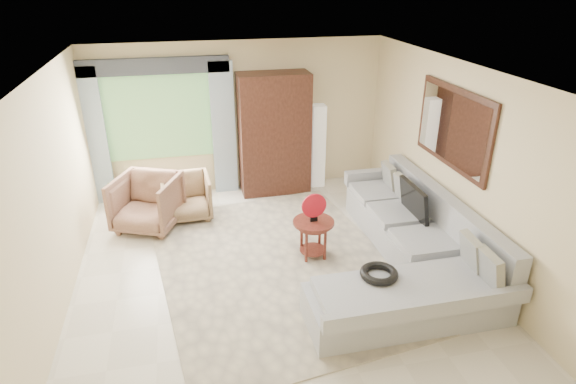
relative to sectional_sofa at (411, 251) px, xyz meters
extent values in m
plane|color=silver|center=(-1.78, 0.18, -0.28)|extent=(6.00, 6.00, 0.00)
cube|color=#C2B699|center=(-1.70, 0.48, -0.27)|extent=(3.49, 4.36, 0.02)
cube|color=#A8ABB0|center=(0.22, 0.68, -0.08)|extent=(0.90, 2.40, 0.40)
cube|color=#A8ABB0|center=(-0.48, -0.92, -0.08)|extent=(2.30, 0.80, 0.40)
cube|color=#A8ABB0|center=(0.57, 0.28, 0.37)|extent=(0.20, 3.20, 0.50)
cube|color=#A8ABB0|center=(0.22, 1.96, 0.23)|extent=(0.90, 0.16, 0.22)
cube|color=#A8ABB0|center=(-0.48, -1.37, 0.21)|extent=(2.30, 0.10, 0.18)
cube|color=black|center=(0.27, 0.56, 0.44)|extent=(0.14, 0.74, 0.48)
torus|color=black|center=(-0.78, -0.75, 0.26)|extent=(0.43, 0.43, 0.09)
cylinder|color=#431811|center=(-1.17, 0.58, 0.26)|extent=(0.56, 0.56, 0.04)
cylinder|color=#431811|center=(-1.17, 0.58, -0.03)|extent=(0.37, 0.37, 0.50)
cylinder|color=#B4121F|center=(-1.17, 0.58, 0.51)|extent=(0.34, 0.04, 0.34)
imported|color=#89624A|center=(-3.40, 1.97, 0.13)|extent=(1.18, 1.19, 0.83)
imported|color=#967352|center=(-2.81, 2.19, 0.07)|extent=(0.77, 0.79, 0.70)
imported|color=#999999|center=(-3.79, 2.89, 0.00)|extent=(0.58, 0.53, 0.56)
cube|color=black|center=(-1.23, 2.90, 0.77)|extent=(1.20, 0.55, 2.10)
cube|color=silver|center=(-0.43, 2.96, 0.47)|extent=(0.24, 0.24, 1.50)
cube|color=#669E59|center=(-3.13, 3.15, 1.12)|extent=(1.80, 0.04, 1.40)
cube|color=#9EB7CC|center=(-4.18, 3.06, 0.87)|extent=(0.40, 0.08, 2.30)
cube|color=#9EB7CC|center=(-2.08, 3.06, 0.87)|extent=(0.40, 0.08, 2.30)
cube|color=#1E232D|center=(-3.13, 3.08, 1.97)|extent=(2.40, 0.12, 0.26)
cube|color=black|center=(0.69, 0.53, 1.47)|extent=(0.04, 1.70, 1.05)
cube|color=white|center=(0.66, 0.53, 1.47)|extent=(0.02, 1.54, 0.90)
camera|label=1|loc=(-2.78, -4.89, 3.34)|focal=30.00mm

